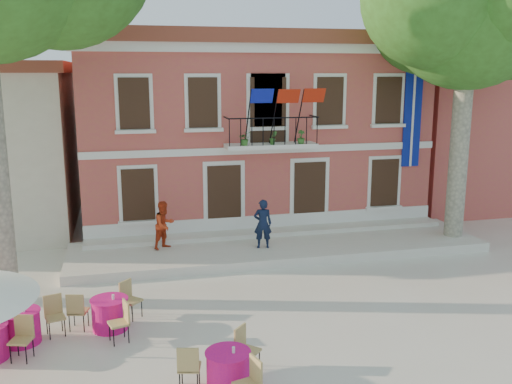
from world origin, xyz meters
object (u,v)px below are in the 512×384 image
object	(u,v)px
plane_tree_east	(470,7)
cafe_table_4	(110,312)
pedestrian_orange	(164,225)
cafe_table_1	(228,368)
cafe_table_0	(21,326)
pedestrian_navy	(263,224)

from	to	relation	value
plane_tree_east	cafe_table_4	bearing A→B (deg)	-160.10
plane_tree_east	pedestrian_orange	world-z (taller)	plane_tree_east
plane_tree_east	cafe_table_1	distance (m)	14.46
pedestrian_orange	cafe_table_1	distance (m)	8.43
pedestrian_orange	cafe_table_0	bearing A→B (deg)	-160.13
pedestrian_orange	cafe_table_1	bearing A→B (deg)	-122.37
plane_tree_east	cafe_table_1	bearing A→B (deg)	-141.99
pedestrian_orange	cafe_table_4	distance (m)	5.48
pedestrian_navy	cafe_table_4	xyz separation A→B (m)	(-4.90, -4.48, -0.69)
cafe_table_1	pedestrian_navy	bearing A→B (deg)	71.04
plane_tree_east	cafe_table_0	size ratio (longest dim) A/B	5.62
cafe_table_1	cafe_table_0	bearing A→B (deg)	144.72
pedestrian_navy	cafe_table_1	world-z (taller)	pedestrian_navy
cafe_table_0	cafe_table_1	size ratio (longest dim) A/B	1.08
cafe_table_0	cafe_table_1	bearing A→B (deg)	-35.28
cafe_table_0	cafe_table_4	world-z (taller)	same
cafe_table_1	cafe_table_4	size ratio (longest dim) A/B	1.00
cafe_table_4	cafe_table_0	bearing A→B (deg)	-172.48
cafe_table_4	pedestrian_orange	bearing A→B (deg)	71.45
pedestrian_orange	cafe_table_4	size ratio (longest dim) A/B	0.88
cafe_table_4	plane_tree_east	bearing A→B (deg)	19.90
plane_tree_east	pedestrian_orange	bearing A→B (deg)	175.20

